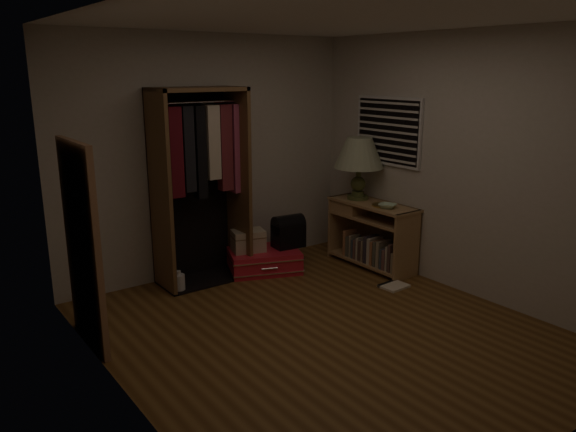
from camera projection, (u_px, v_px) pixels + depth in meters
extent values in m
plane|color=brown|center=(325.00, 332.00, 4.90)|extent=(4.00, 4.00, 0.00)
cube|color=beige|center=(209.00, 156.00, 6.13)|extent=(3.50, 0.02, 2.60)
cube|color=beige|center=(568.00, 247.00, 3.01)|extent=(3.50, 0.02, 2.60)
cube|color=beige|center=(462.00, 165.00, 5.57)|extent=(0.02, 4.00, 2.60)
cube|color=beige|center=(117.00, 219.00, 3.57)|extent=(0.02, 4.00, 2.60)
cube|color=white|center=(330.00, 18.00, 4.24)|extent=(3.50, 4.00, 0.01)
cube|color=silver|center=(388.00, 131.00, 6.28)|extent=(0.03, 0.96, 0.76)
cube|color=black|center=(388.00, 131.00, 6.28)|extent=(0.03, 0.90, 0.70)
cube|color=silver|center=(386.00, 159.00, 6.35)|extent=(0.01, 0.88, 0.02)
cube|color=silver|center=(386.00, 152.00, 6.33)|extent=(0.01, 0.88, 0.02)
cube|color=silver|center=(386.00, 145.00, 6.31)|extent=(0.01, 0.88, 0.02)
cube|color=silver|center=(387.00, 138.00, 6.29)|extent=(0.01, 0.88, 0.02)
cube|color=silver|center=(387.00, 131.00, 6.27)|extent=(0.01, 0.88, 0.02)
cube|color=silver|center=(387.00, 124.00, 6.25)|extent=(0.01, 0.88, 0.02)
cube|color=silver|center=(388.00, 117.00, 6.23)|extent=(0.01, 0.88, 0.02)
cube|color=silver|center=(388.00, 110.00, 6.21)|extent=(0.01, 0.88, 0.02)
cube|color=silver|center=(388.00, 103.00, 6.19)|extent=(0.01, 0.88, 0.02)
cube|color=#A57C50|center=(407.00, 246.00, 6.05)|extent=(0.40, 0.03, 0.75)
cube|color=#A57C50|center=(341.00, 225.00, 6.88)|extent=(0.40, 0.03, 0.75)
cube|color=#A57C50|center=(371.00, 260.00, 6.55)|extent=(0.40, 1.04, 0.03)
cube|color=#A57C50|center=(373.00, 218.00, 6.42)|extent=(0.40, 1.04, 0.03)
cube|color=#A57C50|center=(373.00, 204.00, 6.38)|extent=(0.42, 1.12, 0.03)
cube|color=brown|center=(384.00, 232.00, 6.58)|extent=(0.02, 1.10, 0.75)
cube|color=#A57C50|center=(353.00, 206.00, 6.65)|extent=(0.36, 0.38, 0.13)
cube|color=gray|center=(397.00, 262.00, 6.10)|extent=(0.19, 0.03, 0.23)
cube|color=#4C3833|center=(393.00, 258.00, 6.12)|extent=(0.16, 0.04, 0.31)
cube|color=#B7AD99|center=(392.00, 258.00, 6.16)|extent=(0.19, 0.03, 0.28)
cube|color=brown|center=(389.00, 259.00, 6.20)|extent=(0.20, 0.04, 0.23)
cube|color=#3F4C59|center=(385.00, 258.00, 6.22)|extent=(0.15, 0.03, 0.23)
cube|color=gray|center=(383.00, 254.00, 6.27)|extent=(0.20, 0.04, 0.30)
cube|color=#59594C|center=(380.00, 253.00, 6.31)|extent=(0.20, 0.04, 0.28)
cube|color=#B2724C|center=(377.00, 252.00, 6.35)|extent=(0.22, 0.03, 0.28)
cube|color=beige|center=(375.00, 250.00, 6.38)|extent=(0.22, 0.05, 0.30)
cube|color=#332D38|center=(371.00, 249.00, 6.42)|extent=(0.21, 0.05, 0.31)
cube|color=gray|center=(366.00, 251.00, 6.45)|extent=(0.15, 0.03, 0.25)
cube|color=#4C3833|center=(365.00, 250.00, 6.50)|extent=(0.21, 0.04, 0.23)
cube|color=#B7AD99|center=(363.00, 248.00, 6.53)|extent=(0.21, 0.03, 0.27)
cube|color=brown|center=(360.00, 248.00, 6.57)|extent=(0.21, 0.03, 0.23)
cube|color=#3F4C59|center=(358.00, 248.00, 6.60)|extent=(0.20, 0.03, 0.22)
cube|color=gray|center=(354.00, 246.00, 6.61)|extent=(0.15, 0.03, 0.27)
cube|color=#59594C|center=(353.00, 245.00, 6.66)|extent=(0.21, 0.05, 0.24)
cube|color=#B2724C|center=(350.00, 242.00, 6.69)|extent=(0.19, 0.04, 0.30)
cube|color=brown|center=(160.00, 193.00, 5.59)|extent=(0.04, 0.50, 2.05)
cube|color=brown|center=(238.00, 183.00, 6.11)|extent=(0.04, 0.50, 2.05)
cube|color=brown|center=(197.00, 89.00, 5.60)|extent=(0.95, 0.50, 0.04)
cube|color=black|center=(191.00, 184.00, 6.04)|extent=(0.95, 0.02, 2.05)
cube|color=black|center=(205.00, 279.00, 6.11)|extent=(0.95, 0.50, 0.02)
cylinder|color=white|center=(197.00, 102.00, 5.63)|extent=(0.87, 0.02, 0.02)
cube|color=#590F19|center=(175.00, 153.00, 5.57)|extent=(0.14, 0.12, 0.90)
cube|color=black|center=(188.00, 150.00, 5.65)|extent=(0.11, 0.11, 0.86)
cube|color=black|center=(199.00, 153.00, 5.74)|extent=(0.11, 0.12, 0.95)
cube|color=beige|center=(211.00, 142.00, 5.80)|extent=(0.14, 0.15, 0.76)
cube|color=maroon|center=(225.00, 148.00, 5.90)|extent=(0.13, 0.12, 0.90)
cube|color=#BF4C72|center=(236.00, 149.00, 5.99)|extent=(0.11, 0.13, 0.94)
cube|color=#A06F4D|center=(83.00, 246.00, 4.49)|extent=(0.05, 0.80, 1.70)
cube|color=white|center=(86.00, 246.00, 4.51)|extent=(0.01, 0.68, 1.58)
cube|color=red|center=(264.00, 260.00, 6.37)|extent=(0.93, 0.80, 0.24)
cube|color=white|center=(264.00, 266.00, 6.38)|extent=(0.96, 0.83, 0.01)
cube|color=white|center=(264.00, 255.00, 6.35)|extent=(0.96, 0.83, 0.01)
cylinder|color=white|center=(270.00, 269.00, 6.10)|extent=(0.17, 0.09, 0.02)
cube|color=tan|center=(248.00, 241.00, 6.27)|extent=(0.41, 0.33, 0.24)
cube|color=brown|center=(248.00, 236.00, 6.25)|extent=(0.41, 0.34, 0.01)
cylinder|color=white|center=(248.00, 229.00, 6.23)|extent=(0.10, 0.04, 0.02)
cube|color=black|center=(288.00, 236.00, 6.42)|extent=(0.37, 0.26, 0.26)
cylinder|color=black|center=(288.00, 225.00, 6.39)|extent=(0.37, 0.26, 0.22)
cylinder|color=#454F26|center=(358.00, 197.00, 6.57)|extent=(0.30, 0.30, 0.04)
cylinder|color=#454F26|center=(358.00, 193.00, 6.56)|extent=(0.17, 0.17, 0.05)
sphere|color=#454F26|center=(358.00, 184.00, 6.53)|extent=(0.21, 0.21, 0.17)
cylinder|color=#454F26|center=(358.00, 172.00, 6.49)|extent=(0.07, 0.07, 0.10)
cone|color=#B7C0A0|center=(359.00, 153.00, 6.43)|extent=(0.69, 0.69, 0.35)
cone|color=white|center=(359.00, 153.00, 6.43)|extent=(0.62, 0.62, 0.33)
cylinder|color=#B49745|center=(384.00, 205.00, 6.24)|extent=(0.29, 0.29, 0.02)
imported|color=#B1D5B1|center=(387.00, 206.00, 6.13)|extent=(0.25, 0.25, 0.05)
cylinder|color=silver|center=(179.00, 283.00, 5.77)|extent=(0.16, 0.16, 0.18)
cylinder|color=silver|center=(178.00, 273.00, 5.74)|extent=(0.07, 0.07, 0.04)
cube|color=#EDE2C8|center=(394.00, 286.00, 5.90)|extent=(0.29, 0.24, 0.02)
cube|color=black|center=(387.00, 283.00, 5.98)|extent=(0.28, 0.05, 0.03)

